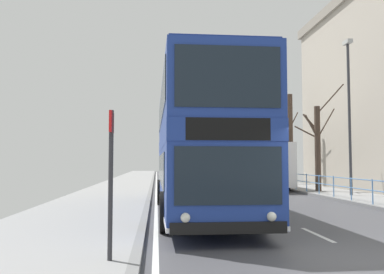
% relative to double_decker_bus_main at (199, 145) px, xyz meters
% --- Properties ---
extents(ground, '(15.80, 140.00, 0.20)m').
position_rel_double_decker_bus_main_xyz_m(ground, '(1.80, -6.53, -2.31)').
color(ground, '#47474C').
extents(double_decker_bus_main, '(2.79, 11.17, 4.49)m').
position_rel_double_decker_bus_main_xyz_m(double_decker_bus_main, '(0.00, 0.00, 0.00)').
color(double_decker_bus_main, navy).
rests_on(double_decker_bus_main, ground).
extents(background_bus_far_lane, '(2.74, 10.07, 2.94)m').
position_rel_double_decker_bus_main_xyz_m(background_bus_far_lane, '(5.26, 13.83, -0.74)').
color(background_bus_far_lane, white).
rests_on(background_bus_far_lane, ground).
extents(pedestrian_railing_far_kerb, '(0.05, 26.23, 0.98)m').
position_rel_double_decker_bus_main_xyz_m(pedestrian_railing_far_kerb, '(6.97, 7.61, -1.55)').
color(pedestrian_railing_far_kerb, '#598CC6').
rests_on(pedestrian_railing_far_kerb, ground).
extents(bus_stop_sign_near, '(0.08, 0.44, 2.53)m').
position_rel_double_decker_bus_main_xyz_m(bus_stop_sign_near, '(-2.20, -6.71, -0.65)').
color(bus_stop_sign_near, '#2D2D33').
rests_on(bus_stop_sign_near, ground).
extents(street_lamp_far_side, '(0.28, 0.60, 7.84)m').
position_rel_double_decker_bus_main_xyz_m(street_lamp_far_side, '(8.23, 5.79, 2.32)').
color(street_lamp_far_side, '#38383D').
rests_on(street_lamp_far_side, ground).
extents(bare_tree_far_00, '(2.22, 2.33, 7.24)m').
position_rel_double_decker_bus_main_xyz_m(bare_tree_far_00, '(8.68, 16.34, 1.36)').
color(bare_tree_far_00, '#423328').
rests_on(bare_tree_far_00, ground).
extents(bare_tree_far_01, '(1.75, 1.37, 6.09)m').
position_rel_double_decker_bus_main_xyz_m(bare_tree_far_01, '(8.02, 27.33, 0.85)').
color(bare_tree_far_01, '#423328').
rests_on(bare_tree_far_01, ground).
extents(bare_tree_far_02, '(2.38, 1.76, 6.05)m').
position_rel_double_decker_bus_main_xyz_m(bare_tree_far_02, '(7.79, 8.87, 0.44)').
color(bare_tree_far_02, '#423328').
rests_on(bare_tree_far_02, ground).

